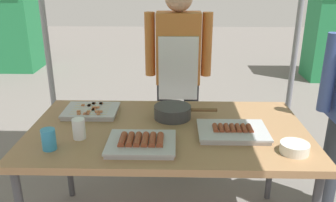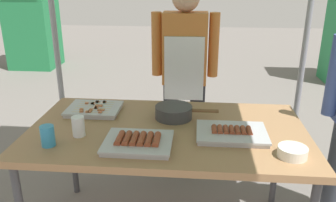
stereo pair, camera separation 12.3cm
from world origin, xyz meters
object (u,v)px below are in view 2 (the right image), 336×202
at_px(cooking_wok, 174,112).
at_px(drink_cup_by_wok, 48,136).
at_px(tray_grilled_sausages, 231,133).
at_px(vendor_woman, 185,67).
at_px(drink_cup_near_edge, 78,126).
at_px(condiment_bowl, 292,152).
at_px(stall_table, 167,136).
at_px(neighbor_stall_right, 31,14).
at_px(tray_pork_links, 138,142).
at_px(tray_meat_skewers, 94,109).

height_order(cooking_wok, drink_cup_by_wok, drink_cup_by_wok).
bearing_deg(drink_cup_by_wok, tray_grilled_sausages, 11.50).
height_order(cooking_wok, vendor_woman, vendor_woman).
xyz_separation_m(drink_cup_near_edge, drink_cup_by_wok, (-0.12, -0.13, -0.00)).
bearing_deg(vendor_woman, condiment_bowl, 117.42).
relative_size(condiment_bowl, vendor_woman, 0.09).
distance_m(stall_table, vendor_woman, 0.86).
relative_size(cooking_wok, drink_cup_by_wok, 3.50).
xyz_separation_m(cooking_wok, vendor_woman, (0.03, 0.68, 0.10)).
xyz_separation_m(vendor_woman, neighbor_stall_right, (-2.76, 3.18, 0.01)).
height_order(condiment_bowl, drink_cup_near_edge, drink_cup_near_edge).
relative_size(tray_pork_links, vendor_woman, 0.23).
bearing_deg(tray_grilled_sausages, drink_cup_by_wok, -168.50).
distance_m(cooking_wok, drink_cup_near_edge, 0.59).
height_order(condiment_bowl, drink_cup_by_wok, drink_cup_by_wok).
height_order(tray_meat_skewers, drink_cup_near_edge, drink_cup_near_edge).
relative_size(tray_grilled_sausages, cooking_wok, 0.99).
relative_size(cooking_wok, vendor_woman, 0.25).
relative_size(tray_meat_skewers, drink_cup_near_edge, 2.99).
height_order(drink_cup_by_wok, vendor_woman, vendor_woman).
bearing_deg(neighbor_stall_right, drink_cup_by_wok, -63.88).
distance_m(tray_pork_links, drink_cup_by_wok, 0.47).
distance_m(stall_table, drink_cup_by_wok, 0.66).
bearing_deg(condiment_bowl, tray_pork_links, 176.65).
bearing_deg(condiment_bowl, stall_table, 156.74).
distance_m(drink_cup_by_wok, neighbor_stall_right, 4.78).
relative_size(tray_grilled_sausages, condiment_bowl, 2.66).
xyz_separation_m(stall_table, vendor_woman, (0.06, 0.84, 0.20)).
height_order(tray_pork_links, drink_cup_near_edge, drink_cup_near_edge).
relative_size(stall_table, neighbor_stall_right, 0.88).
height_order(tray_meat_skewers, vendor_woman, vendor_woman).
relative_size(condiment_bowl, neighbor_stall_right, 0.08).
height_order(tray_grilled_sausages, vendor_woman, vendor_woman).
bearing_deg(stall_table, drink_cup_by_wok, -155.94).
xyz_separation_m(tray_pork_links, condiment_bowl, (0.77, -0.05, 0.00)).
relative_size(stall_table, tray_grilled_sausages, 4.17).
bearing_deg(condiment_bowl, drink_cup_near_edge, 173.05).
bearing_deg(neighbor_stall_right, drink_cup_near_edge, -61.89).
bearing_deg(stall_table, condiment_bowl, -23.26).
distance_m(tray_grilled_sausages, vendor_woman, 0.97).
height_order(tray_meat_skewers, cooking_wok, cooking_wok).
bearing_deg(tray_pork_links, tray_meat_skewers, 129.39).
distance_m(stall_table, tray_meat_skewers, 0.54).
xyz_separation_m(drink_cup_by_wok, vendor_woman, (0.66, 1.11, 0.09)).
height_order(tray_meat_skewers, neighbor_stall_right, neighbor_stall_right).
bearing_deg(tray_grilled_sausages, condiment_bowl, -36.21).
bearing_deg(neighbor_stall_right, tray_meat_skewers, -59.93).
bearing_deg(drink_cup_by_wok, cooking_wok, 34.04).
bearing_deg(cooking_wok, tray_grilled_sausages, -34.37).
bearing_deg(neighbor_stall_right, stall_table, -56.12).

